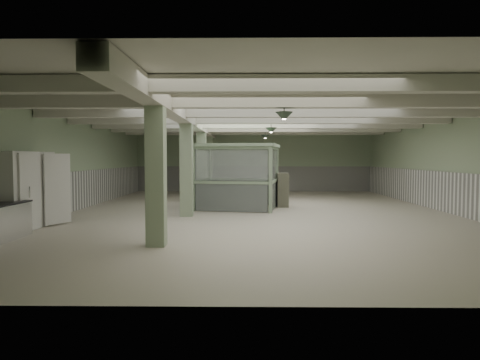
{
  "coord_description": "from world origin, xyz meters",
  "views": [
    {
      "loc": [
        -0.45,
        -15.7,
        2.03
      ],
      "look_at": [
        -0.64,
        -1.85,
        1.3
      ],
      "focal_mm": 32.0,
      "sensor_mm": 36.0,
      "label": 1
    }
  ],
  "objects": [
    {
      "name": "guard_booth",
      "position": [
        -0.79,
        1.28,
        1.73
      ],
      "size": [
        3.57,
        3.17,
        2.56
      ],
      "rotation": [
        0.0,
        0.0,
        -0.17
      ],
      "color": "gray",
      "rests_on": "floor"
    },
    {
      "name": "column_b",
      "position": [
        -2.5,
        -1.0,
        1.8
      ],
      "size": [
        0.42,
        0.42,
        3.6
      ],
      "primitive_type": "cube",
      "color": "#96AB8A",
      "rests_on": "floor"
    },
    {
      "name": "floor",
      "position": [
        0.0,
        0.0,
        0.0
      ],
      "size": [
        20.0,
        20.0,
        0.0
      ],
      "primitive_type": "plane",
      "color": "beige",
      "rests_on": "ground"
    },
    {
      "name": "wall_back",
      "position": [
        0.0,
        10.0,
        1.8
      ],
      "size": [
        14.0,
        0.02,
        3.6
      ],
      "primitive_type": "cube",
      "color": "#93A584",
      "rests_on": "floor"
    },
    {
      "name": "pendant_front",
      "position": [
        0.5,
        -5.0,
        3.05
      ],
      "size": [
        0.44,
        0.44,
        0.22
      ],
      "primitive_type": "cone",
      "rotation": [
        3.14,
        0.0,
        0.0
      ],
      "color": "#304032",
      "rests_on": "ceiling"
    },
    {
      "name": "wall_left",
      "position": [
        -7.0,
        0.0,
        1.8
      ],
      "size": [
        0.02,
        20.0,
        3.6
      ],
      "primitive_type": "cube",
      "color": "#93A584",
      "rests_on": "floor"
    },
    {
      "name": "pendant_back",
      "position": [
        0.5,
        5.5,
        3.05
      ],
      "size": [
        0.44,
        0.44,
        0.22
      ],
      "primitive_type": "cone",
      "rotation": [
        3.14,
        0.0,
        0.0
      ],
      "color": "#304032",
      "rests_on": "ceiling"
    },
    {
      "name": "filing_cabinet",
      "position": [
        1.06,
        1.84,
        0.7
      ],
      "size": [
        0.46,
        0.65,
        1.4
      ],
      "primitive_type": "cube",
      "rotation": [
        0.0,
        0.0,
        0.0
      ],
      "color": "#606050",
      "rests_on": "floor"
    },
    {
      "name": "beam_f",
      "position": [
        0.0,
        5.0,
        3.42
      ],
      "size": [
        13.9,
        0.35,
        0.32
      ],
      "primitive_type": "cube",
      "color": "beige",
      "rests_on": "ceiling"
    },
    {
      "name": "ceiling",
      "position": [
        0.0,
        0.0,
        3.6
      ],
      "size": [
        14.0,
        20.0,
        0.02
      ],
      "primitive_type": "cube",
      "color": "silver",
      "rests_on": "wall_back"
    },
    {
      "name": "pendant_mid",
      "position": [
        0.5,
        0.5,
        3.05
      ],
      "size": [
        0.44,
        0.44,
        0.22
      ],
      "primitive_type": "cone",
      "rotation": [
        3.14,
        0.0,
        0.0
      ],
      "color": "#304032",
      "rests_on": "ceiling"
    },
    {
      "name": "column_c",
      "position": [
        -2.5,
        4.0,
        1.8
      ],
      "size": [
        0.42,
        0.42,
        3.6
      ],
      "primitive_type": "cube",
      "color": "#96AB8A",
      "rests_on": "floor"
    },
    {
      "name": "wainscot_right",
      "position": [
        6.97,
        0.0,
        0.75
      ],
      "size": [
        0.05,
        19.9,
        1.5
      ],
      "primitive_type": "cube",
      "color": "white",
      "rests_on": "floor"
    },
    {
      "name": "wall_right",
      "position": [
        7.0,
        0.0,
        1.8
      ],
      "size": [
        0.02,
        20.0,
        3.6
      ],
      "primitive_type": "cube",
      "color": "#93A584",
      "rests_on": "floor"
    },
    {
      "name": "beam_a",
      "position": [
        0.0,
        -7.5,
        3.42
      ],
      "size": [
        13.9,
        0.35,
        0.32
      ],
      "primitive_type": "cube",
      "color": "beige",
      "rests_on": "ceiling"
    },
    {
      "name": "walkin_cooler",
      "position": [
        -6.62,
        -3.77,
        1.1
      ],
      "size": [
        0.98,
        2.39,
        2.19
      ],
      "color": "silver",
      "rests_on": "floor"
    },
    {
      "name": "column_a",
      "position": [
        -2.5,
        -6.0,
        1.8
      ],
      "size": [
        0.42,
        0.42,
        3.6
      ],
      "primitive_type": "cube",
      "color": "#96AB8A",
      "rests_on": "floor"
    },
    {
      "name": "beam_c",
      "position": [
        0.0,
        -2.5,
        3.42
      ],
      "size": [
        13.9,
        0.35,
        0.32
      ],
      "primitive_type": "cube",
      "color": "beige",
      "rests_on": "ceiling"
    },
    {
      "name": "beam_d",
      "position": [
        0.0,
        0.0,
        3.42
      ],
      "size": [
        13.9,
        0.35,
        0.32
      ],
      "primitive_type": "cube",
      "color": "beige",
      "rests_on": "ceiling"
    },
    {
      "name": "beam_e",
      "position": [
        0.0,
        2.5,
        3.42
      ],
      "size": [
        13.9,
        0.35,
        0.32
      ],
      "primitive_type": "cube",
      "color": "beige",
      "rests_on": "ceiling"
    },
    {
      "name": "beam_g",
      "position": [
        0.0,
        7.5,
        3.42
      ],
      "size": [
        13.9,
        0.35,
        0.32
      ],
      "primitive_type": "cube",
      "color": "beige",
      "rests_on": "ceiling"
    },
    {
      "name": "beam_b",
      "position": [
        0.0,
        -5.0,
        3.42
      ],
      "size": [
        13.9,
        0.35,
        0.32
      ],
      "primitive_type": "cube",
      "color": "beige",
      "rests_on": "ceiling"
    },
    {
      "name": "wainscot_left",
      "position": [
        -6.97,
        0.0,
        0.75
      ],
      "size": [
        0.05,
        19.9,
        1.5
      ],
      "primitive_type": "cube",
      "color": "white",
      "rests_on": "floor"
    },
    {
      "name": "girder",
      "position": [
        -2.5,
        0.0,
        3.38
      ],
      "size": [
        0.45,
        19.9,
        0.4
      ],
      "primitive_type": "cube",
      "color": "beige",
      "rests_on": "ceiling"
    },
    {
      "name": "wainscot_back",
      "position": [
        0.0,
        9.97,
        0.75
      ],
      "size": [
        13.9,
        0.05,
        1.5
      ],
      "primitive_type": "cube",
      "color": "white",
      "rests_on": "floor"
    },
    {
      "name": "column_d",
      "position": [
        -2.5,
        8.0,
        1.8
      ],
      "size": [
        0.42,
        0.42,
        3.6
      ],
      "primitive_type": "cube",
      "color": "#96AB8A",
      "rests_on": "floor"
    },
    {
      "name": "wall_front",
      "position": [
        0.0,
        -10.0,
        1.8
      ],
      "size": [
        14.0,
        0.02,
        3.6
      ],
      "primitive_type": "cube",
      "color": "#93A584",
      "rests_on": "floor"
    }
  ]
}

